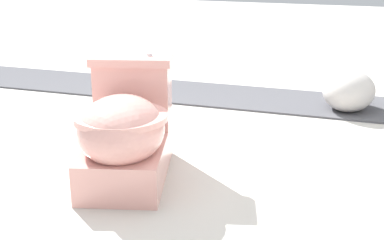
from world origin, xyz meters
name	(u,v)px	position (x,y,z in m)	size (l,w,h in m)	color
ground_plane	(120,155)	(0.00, 0.00, 0.00)	(14.00, 14.00, 0.00)	beige
gravel_strip	(265,99)	(-1.17, 0.50, 0.01)	(0.56, 8.00, 0.01)	#4C4C51
toilet	(126,131)	(0.23, 0.15, 0.22)	(0.70, 0.52, 0.52)	#E09E93
boulder_near	(349,91)	(-1.10, 1.03, 0.13)	(0.38, 0.31, 0.25)	#B7B2AD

